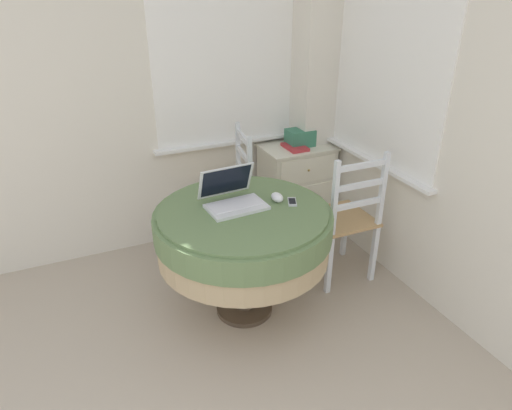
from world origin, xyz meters
The scene contains 10 objects.
corner_room_shell centered at (1.41, 2.01, 1.28)m, with size 4.63×4.98×2.55m.
round_dining_table centered at (1.23, 2.03, 0.59)m, with size 1.05×1.05×0.73m.
laptop centered at (1.20, 2.11, 0.78)m, with size 0.36×0.32×0.22m.
computer_mouse centered at (1.46, 2.05, 0.76)m, with size 0.06×0.10×0.05m.
cell_phone centered at (1.53, 1.99, 0.74)m, with size 0.09×0.12×0.01m.
dining_chair_near_back_window centered at (1.41, 2.79, 0.46)m, with size 0.47×0.48×0.96m.
dining_chair_near_right_window centered at (2.00, 2.10, 0.46)m, with size 0.42×0.42×0.96m.
corner_cabinet centered at (2.06, 2.89, 0.36)m, with size 0.57×0.40×0.73m.
storage_box centered at (2.09, 2.90, 0.79)m, with size 0.21×0.16×0.13m.
book_on_cabinet centered at (2.02, 2.85, 0.74)m, with size 0.15×0.22×0.02m.
Camera 1 is at (0.34, -0.15, 1.94)m, focal length 32.00 mm.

